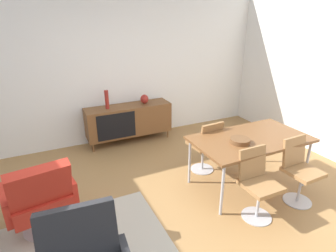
% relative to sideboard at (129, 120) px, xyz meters
% --- Properties ---
extents(ground_plane, '(8.32, 8.32, 0.00)m').
position_rel_sideboard_xyz_m(ground_plane, '(-0.30, -2.30, -0.44)').
color(ground_plane, '#9E7242').
extents(wall_back, '(6.80, 0.12, 2.80)m').
position_rel_sideboard_xyz_m(wall_back, '(-0.30, 0.30, 0.96)').
color(wall_back, white).
rests_on(wall_back, ground_plane).
extents(sideboard, '(1.60, 0.45, 0.72)m').
position_rel_sideboard_xyz_m(sideboard, '(0.00, 0.00, 0.00)').
color(sideboard, brown).
rests_on(sideboard, ground_plane).
extents(vase_cobalt, '(0.07, 0.07, 0.34)m').
position_rel_sideboard_xyz_m(vase_cobalt, '(-0.38, 0.00, 0.45)').
color(vase_cobalt, maroon).
rests_on(vase_cobalt, sideboard).
extents(vase_sculptural_dark, '(0.15, 0.15, 0.17)m').
position_rel_sideboard_xyz_m(vase_sculptural_dark, '(0.33, 0.00, 0.37)').
color(vase_sculptural_dark, maroon).
rests_on(vase_sculptural_dark, sideboard).
extents(dining_table, '(1.60, 0.90, 0.74)m').
position_rel_sideboard_xyz_m(dining_table, '(1.05, -2.15, 0.26)').
color(dining_table, brown).
rests_on(dining_table, ground_plane).
extents(wooden_bowl_on_table, '(0.26, 0.26, 0.06)m').
position_rel_sideboard_xyz_m(wooden_bowl_on_table, '(0.81, -2.22, 0.33)').
color(wooden_bowl_on_table, brown).
rests_on(wooden_bowl_on_table, dining_table).
extents(dining_chair_front_right, '(0.41, 0.44, 0.86)m').
position_rel_sideboard_xyz_m(dining_chair_front_right, '(1.40, -2.71, 0.03)').
color(dining_chair_front_right, '#9E7042').
rests_on(dining_chair_front_right, ground_plane).
extents(dining_chair_front_left, '(0.40, 0.43, 0.86)m').
position_rel_sideboard_xyz_m(dining_chair_front_left, '(0.70, -2.71, 0.03)').
color(dining_chair_front_left, '#9E7042').
rests_on(dining_chair_front_left, ground_plane).
extents(dining_chair_back_left, '(0.43, 0.45, 0.86)m').
position_rel_sideboard_xyz_m(dining_chair_back_left, '(0.70, -1.59, 0.03)').
color(dining_chair_back_left, '#9E7042').
rests_on(dining_chair_back_left, ground_plane).
extents(lounge_chair_red, '(0.79, 0.74, 0.95)m').
position_rel_sideboard_xyz_m(lounge_chair_red, '(-1.63, -1.92, 0.03)').
color(lounge_chair_red, red).
rests_on(lounge_chair_red, ground_plane).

